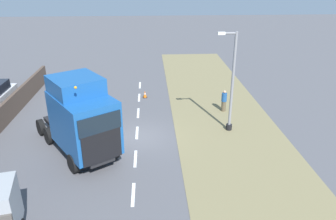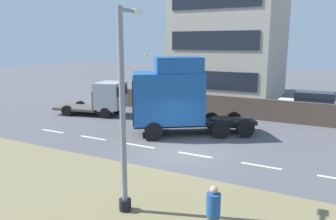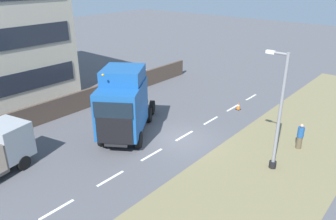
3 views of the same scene
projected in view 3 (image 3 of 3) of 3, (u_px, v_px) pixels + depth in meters
The scene contains 10 objects.
ground_plane at pixel (178, 140), 21.25m from camera, with size 120.00×120.00×0.00m, color #515156.
grass_verge at pixel (265, 173), 17.69m from camera, with size 7.00×44.00×0.01m.
lane_markings at pixel (184, 136), 21.74m from camera, with size 0.16×21.00×0.00m.
boundary_wall at pixel (90, 97), 26.30m from camera, with size 0.25×24.00×1.53m.
lorry_cab at pixel (123, 104), 20.66m from camera, with size 6.01×7.22×4.76m.
flatbed_truck at pixel (1, 147), 17.59m from camera, with size 3.24×5.62×2.53m.
parked_car at pixel (123, 76), 30.91m from camera, with size 1.84×4.66×2.02m.
lamp_post at pixel (278, 120), 17.10m from camera, with size 1.32×0.39×6.47m.
pedestrian at pixel (300, 137), 19.90m from camera, with size 0.39×0.39×1.65m.
traffic_cone_lead at pixel (238, 106), 25.86m from camera, with size 0.36×0.36×0.58m.
Camera 3 is at (-11.65, 14.85, 9.97)m, focal length 35.00 mm.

